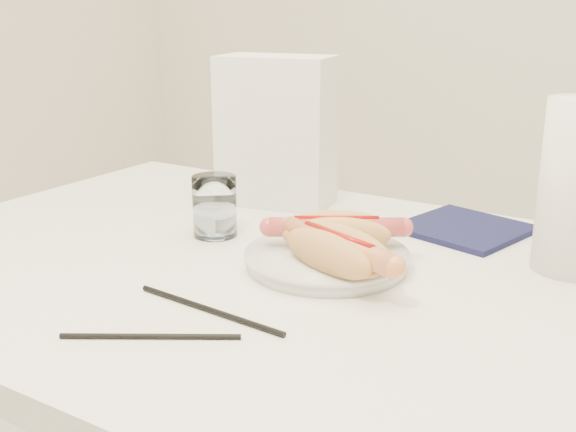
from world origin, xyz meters
The scene contains 9 objects.
table centered at (0.00, 0.00, 0.69)m, with size 1.20×0.80×0.75m.
plate centered at (0.05, 0.03, 0.76)m, with size 0.22×0.22×0.02m, color silver.
hotdog_left centered at (0.05, 0.06, 0.79)m, with size 0.17×0.14×0.05m.
hotdog_right centered at (0.09, -0.01, 0.79)m, with size 0.19×0.12×0.05m.
water_glass centered at (-0.16, 0.06, 0.80)m, with size 0.07×0.07×0.09m, color silver.
chopstick_near centered at (0.01, -0.17, 0.75)m, with size 0.01×0.01×0.22m, color black.
chopstick_far centered at (-0.01, -0.25, 0.75)m, with size 0.01×0.01×0.20m, color black.
napkin_box centered at (-0.18, 0.26, 0.88)m, with size 0.19×0.11×0.26m, color silver.
navy_napkin centered at (0.16, 0.28, 0.75)m, with size 0.17×0.17×0.01m, color #101234.
Camera 1 is at (0.48, -0.75, 1.10)m, focal length 43.61 mm.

